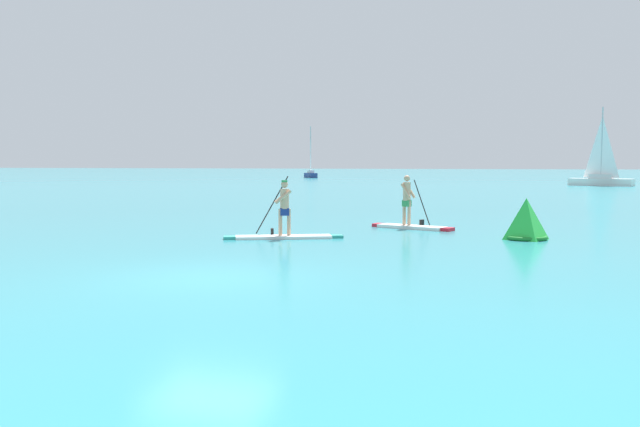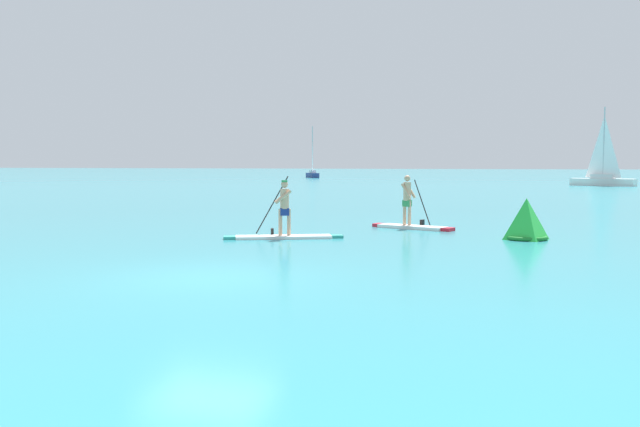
# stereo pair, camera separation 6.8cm
# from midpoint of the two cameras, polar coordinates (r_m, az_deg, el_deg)

# --- Properties ---
(ground) EXTENTS (440.00, 440.00, 0.00)m
(ground) POSITION_cam_midpoint_polar(r_m,az_deg,el_deg) (14.41, -8.70, -5.06)
(ground) COLOR teal
(paddleboarder_mid_center) EXTENTS (3.47, 1.77, 1.91)m
(paddleboarder_mid_center) POSITION_cam_midpoint_polar(r_m,az_deg,el_deg) (21.49, -2.85, -1.01)
(paddleboarder_mid_center) COLOR white
(paddleboarder_mid_center) RESTS_ON ground
(paddleboarder_far_right) EXTENTS (2.97, 1.55, 1.86)m
(paddleboarder_far_right) POSITION_cam_midpoint_polar(r_m,az_deg,el_deg) (24.80, 7.33, -0.32)
(paddleboarder_far_right) COLOR white
(paddleboarder_far_right) RESTS_ON ground
(race_marker_buoy) EXTENTS (1.34, 1.34, 1.22)m
(race_marker_buoy) POSITION_cam_midpoint_polar(r_m,az_deg,el_deg) (22.00, 16.14, -0.59)
(race_marker_buoy) COLOR green
(race_marker_buoy) RESTS_ON ground
(sailboat_left_horizon) EXTENTS (2.96, 4.11, 7.39)m
(sailboat_left_horizon) POSITION_cam_midpoint_polar(r_m,az_deg,el_deg) (103.96, -0.59, 3.49)
(sailboat_left_horizon) COLOR navy
(sailboat_left_horizon) RESTS_ON ground
(sailboat_right_horizon) EXTENTS (6.03, 3.65, 7.53)m
(sailboat_right_horizon) POSITION_cam_midpoint_polar(r_m,az_deg,el_deg) (74.04, 21.58, 2.81)
(sailboat_right_horizon) COLOR white
(sailboat_right_horizon) RESTS_ON ground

